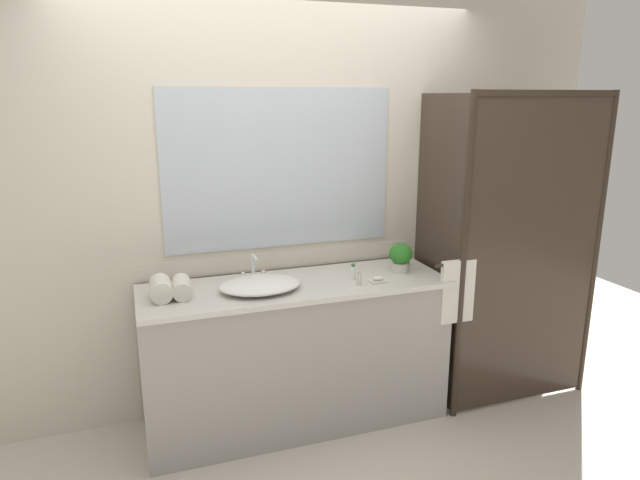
% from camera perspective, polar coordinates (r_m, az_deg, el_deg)
% --- Properties ---
extents(ground_plane, '(8.00, 8.00, 0.00)m').
position_cam_1_polar(ground_plane, '(3.68, -2.32, -17.84)').
color(ground_plane, beige).
extents(wall_back_with_mirror, '(4.40, 0.06, 2.60)m').
position_cam_1_polar(wall_back_with_mirror, '(3.50, -4.18, 3.59)').
color(wall_back_with_mirror, beige).
rests_on(wall_back_with_mirror, ground_plane).
extents(vanity_cabinet, '(1.80, 0.58, 0.90)m').
position_cam_1_polar(vanity_cabinet, '(3.46, -2.45, -11.44)').
color(vanity_cabinet, '#9E9993').
rests_on(vanity_cabinet, ground_plane).
extents(shower_enclosure, '(1.20, 0.59, 2.00)m').
position_cam_1_polar(shower_enclosure, '(3.65, 17.88, -1.29)').
color(shower_enclosure, '#2D2319').
rests_on(shower_enclosure, ground_plane).
extents(sink_basin, '(0.46, 0.35, 0.07)m').
position_cam_1_polar(sink_basin, '(3.18, -6.13, -4.54)').
color(sink_basin, white).
rests_on(sink_basin, vanity_cabinet).
extents(faucet, '(0.17, 0.13, 0.17)m').
position_cam_1_polar(faucet, '(3.32, -6.78, -3.32)').
color(faucet, silver).
rests_on(faucet, vanity_cabinet).
extents(potted_plant, '(0.14, 0.14, 0.18)m').
position_cam_1_polar(potted_plant, '(3.51, 8.22, -1.64)').
color(potted_plant, beige).
rests_on(potted_plant, vanity_cabinet).
extents(soap_dish, '(0.10, 0.07, 0.04)m').
position_cam_1_polar(soap_dish, '(3.32, 5.94, -4.07)').
color(soap_dish, silver).
rests_on(soap_dish, vanity_cabinet).
extents(amenity_bottle_conditioner, '(0.03, 0.03, 0.10)m').
position_cam_1_polar(amenity_bottle_conditioner, '(3.34, 3.38, -3.30)').
color(amenity_bottle_conditioner, white).
rests_on(amenity_bottle_conditioner, vanity_cabinet).
extents(amenity_bottle_lotion, '(0.03, 0.03, 0.09)m').
position_cam_1_polar(amenity_bottle_lotion, '(3.66, 8.89, -1.86)').
color(amenity_bottle_lotion, '#4C7056').
rests_on(amenity_bottle_lotion, vanity_cabinet).
extents(amenity_bottle_body_wash, '(0.03, 0.03, 0.08)m').
position_cam_1_polar(amenity_bottle_body_wash, '(3.25, 3.98, -3.93)').
color(amenity_bottle_body_wash, silver).
rests_on(amenity_bottle_body_wash, vanity_cabinet).
extents(rolled_towel_near_edge, '(0.12, 0.20, 0.12)m').
position_cam_1_polar(rolled_towel_near_edge, '(3.14, -15.90, -4.78)').
color(rolled_towel_near_edge, silver).
rests_on(rolled_towel_near_edge, vanity_cabinet).
extents(rolled_towel_middle, '(0.11, 0.21, 0.10)m').
position_cam_1_polar(rolled_towel_middle, '(3.16, -13.92, -4.66)').
color(rolled_towel_middle, silver).
rests_on(rolled_towel_middle, vanity_cabinet).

